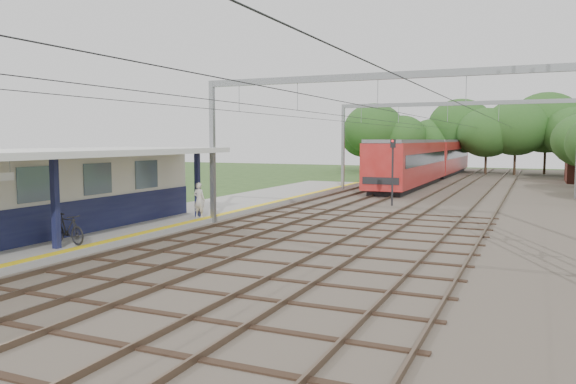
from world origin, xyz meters
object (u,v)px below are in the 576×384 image
Objects in this scene: train at (430,158)px; signal_post at (393,165)px; person at (199,200)px; bicycle at (67,229)px.

train is 23.77m from signal_post.
person is 34.95m from train.
signal_post is at bearing -119.12° from person.
signal_post is (7.52, 18.84, 1.70)m from bicycle.
bicycle is 0.45× the size of signal_post.
bicycle is at bearing -87.67° from signal_post.
signal_post is at bearing -85.53° from train.
bicycle is (-0.52, -7.98, -0.31)m from person.
signal_post is (7.00, 10.86, 1.39)m from person.
bicycle is at bearing -97.59° from train.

